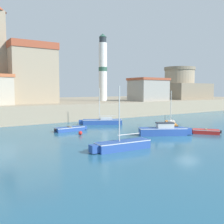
{
  "coord_description": "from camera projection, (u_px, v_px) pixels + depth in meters",
  "views": [
    {
      "loc": [
        -22.55,
        -18.73,
        5.3
      ],
      "look_at": [
        -0.83,
        13.47,
        2.0
      ],
      "focal_mm": 42.0,
      "sensor_mm": 36.0,
      "label": 1
    }
  ],
  "objects": [
    {
      "name": "dinghy_red_5",
      "position": [
        205.0,
        131.0,
        31.64
      ],
      "size": [
        3.01,
        3.46,
        0.6
      ],
      "color": "red",
      "rests_on": "ground"
    },
    {
      "name": "harbor_shed_far_end",
      "position": [
        148.0,
        89.0,
        56.99
      ],
      "size": [
        7.84,
        5.79,
        4.95
      ],
      "color": "gray",
      "rests_on": "quay_seawall"
    },
    {
      "name": "motorboat_blue_1",
      "position": [
        164.0,
        130.0,
        30.64
      ],
      "size": [
        5.94,
        4.04,
        2.39
      ],
      "color": "#284C9E",
      "rests_on": "ground"
    },
    {
      "name": "lighthouse",
      "position": [
        103.0,
        68.0,
        57.0
      ],
      "size": [
        1.85,
        1.85,
        14.54
      ],
      "color": "silver",
      "rests_on": "quay_seawall"
    },
    {
      "name": "quay_seawall",
      "position": [
        51.0,
        106.0,
        61.9
      ],
      "size": [
        120.0,
        40.0,
        2.88
      ],
      "primitive_type": "cube",
      "color": "gray",
      "rests_on": "ground"
    },
    {
      "name": "sailboat_orange_0",
      "position": [
        171.0,
        124.0,
        37.36
      ],
      "size": [
        5.02,
        5.63,
        5.18
      ],
      "color": "orange",
      "rests_on": "ground"
    },
    {
      "name": "mooring_buoy",
      "position": [
        80.0,
        133.0,
        30.79
      ],
      "size": [
        0.46,
        0.46,
        0.46
      ],
      "primitive_type": "sphere",
      "color": "red",
      "rests_on": "ground"
    },
    {
      "name": "dinghy_blue_2",
      "position": [
        70.0,
        129.0,
        33.71
      ],
      "size": [
        4.51,
        1.45,
        0.61
      ],
      "color": "#284C9E",
      "rests_on": "ground"
    },
    {
      "name": "sailboat_blue_3",
      "position": [
        102.0,
        121.0,
        40.24
      ],
      "size": [
        6.29,
        4.18,
        5.56
      ],
      "color": "#284C9E",
      "rests_on": "ground"
    },
    {
      "name": "church",
      "position": [
        20.0,
        71.0,
        49.92
      ],
      "size": [
        12.26,
        15.24,
        17.78
      ],
      "color": "gray",
      "rests_on": "quay_seawall"
    },
    {
      "name": "sailboat_blue_4",
      "position": [
        121.0,
        145.0,
        23.16
      ],
      "size": [
        5.8,
        1.84,
        5.65
      ],
      "color": "#284C9E",
      "rests_on": "ground"
    },
    {
      "name": "fortress",
      "position": [
        179.0,
        88.0,
        70.41
      ],
      "size": [
        12.54,
        12.54,
        8.43
      ],
      "color": "gray",
      "rests_on": "quay_seawall"
    },
    {
      "name": "ground_plane",
      "position": [
        187.0,
        139.0,
        28.49
      ],
      "size": [
        200.0,
        200.0,
        0.0
      ],
      "primitive_type": "plane",
      "color": "#28607F"
    }
  ]
}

